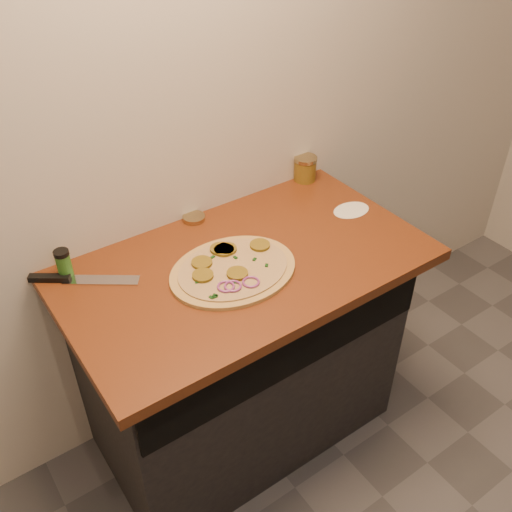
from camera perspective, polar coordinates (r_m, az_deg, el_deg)
cabinet at (r=2.19m, az=-1.44°, el=-9.77°), size 1.10×0.60×0.86m
countertop at (r=1.87m, az=-1.14°, el=-0.89°), size 1.20×0.70×0.04m
pizza at (r=1.80m, az=-2.37°, el=-1.32°), size 0.41×0.41×0.03m
chefs_knife at (r=1.86m, az=-17.75°, el=-2.21°), size 0.30×0.23×0.02m
mason_jar_lid at (r=2.06m, az=-6.23°, el=3.81°), size 0.08×0.08×0.02m
salsa_jar at (r=2.28m, az=4.93°, el=8.73°), size 0.09×0.09×0.10m
spice_shaker at (r=1.86m, az=-18.67°, el=-0.70°), size 0.05×0.05×0.10m
flour_spill at (r=2.13m, az=9.50°, el=4.55°), size 0.15×0.15×0.00m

